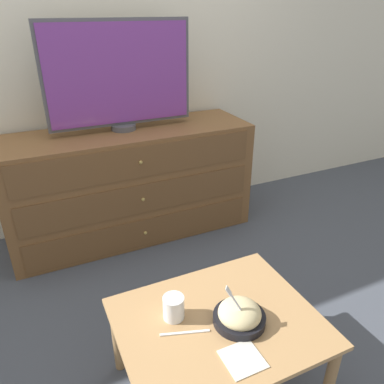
# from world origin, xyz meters

# --- Properties ---
(ground_plane) EXTENTS (12.00, 12.00, 0.00)m
(ground_plane) POSITION_xyz_m (0.00, 0.00, 0.00)
(ground_plane) COLOR #474C56
(wall_back) EXTENTS (12.00, 0.05, 2.60)m
(wall_back) POSITION_xyz_m (0.00, 0.03, 1.30)
(wall_back) COLOR silver
(wall_back) RESTS_ON ground_plane
(dresser) EXTENTS (1.67, 0.54, 0.77)m
(dresser) POSITION_xyz_m (0.11, -0.29, 0.39)
(dresser) COLOR brown
(dresser) RESTS_ON ground_plane
(tv) EXTENTS (0.94, 0.16, 0.68)m
(tv) POSITION_xyz_m (0.10, -0.26, 1.12)
(tv) COLOR #515156
(tv) RESTS_ON dresser
(coffee_table) EXTENTS (0.79, 0.64, 0.40)m
(coffee_table) POSITION_xyz_m (0.06, -1.69, 0.34)
(coffee_table) COLOR tan
(coffee_table) RESTS_ON ground_plane
(takeout_bowl) EXTENTS (0.21, 0.21, 0.18)m
(takeout_bowl) POSITION_xyz_m (0.13, -1.73, 0.43)
(takeout_bowl) COLOR black
(takeout_bowl) RESTS_ON coffee_table
(drink_cup) EXTENTS (0.09, 0.09, 0.10)m
(drink_cup) POSITION_xyz_m (-0.10, -1.59, 0.44)
(drink_cup) COLOR #9E6638
(drink_cup) RESTS_ON coffee_table
(napkin) EXTENTS (0.14, 0.14, 0.00)m
(napkin) POSITION_xyz_m (0.05, -1.88, 0.40)
(napkin) COLOR silver
(napkin) RESTS_ON coffee_table
(knife) EXTENTS (0.19, 0.07, 0.01)m
(knife) POSITION_xyz_m (-0.09, -1.69, 0.40)
(knife) COLOR white
(knife) RESTS_ON coffee_table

